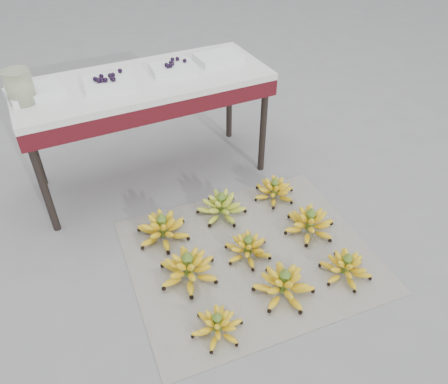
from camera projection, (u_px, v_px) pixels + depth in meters
name	position (u px, v px, depth m)	size (l,w,h in m)	color
ground	(232.00, 265.00, 2.27)	(60.00, 60.00, 0.00)	slate
newspaper_mat	(250.00, 255.00, 2.32)	(1.25, 1.05, 0.01)	silver
bunch_front_left	(217.00, 325.00, 1.93)	(0.28, 0.28, 0.14)	yellow
bunch_front_center	(284.00, 285.00, 2.09)	(0.34, 0.34, 0.18)	yellow
bunch_front_right	(346.00, 267.00, 2.18)	(0.26, 0.26, 0.16)	yellow
bunch_mid_left	(188.00, 268.00, 2.17)	(0.34, 0.34, 0.18)	yellow
bunch_mid_center	(248.00, 248.00, 2.29)	(0.30, 0.30, 0.15)	yellow
bunch_mid_right	(310.00, 223.00, 2.43)	(0.36, 0.36, 0.17)	yellow
bunch_back_left	(163.00, 229.00, 2.39)	(0.36, 0.36, 0.18)	yellow
bunch_back_center	(221.00, 206.00, 2.54)	(0.34, 0.34, 0.17)	#90B82F
bunch_back_right	(274.00, 190.00, 2.67)	(0.31, 0.31, 0.15)	yellow
vendor_table	(145.00, 91.00, 2.50)	(1.43, 0.57, 0.69)	black
tray_far_left	(34.00, 92.00, 2.27)	(0.30, 0.24, 0.04)	silver
tray_left	(109.00, 82.00, 2.36)	(0.29, 0.23, 0.07)	silver
tray_right	(173.00, 68.00, 2.51)	(0.27, 0.20, 0.06)	silver
tray_far_right	(218.00, 58.00, 2.63)	(0.27, 0.20, 0.04)	silver
glass_jar	(20.00, 87.00, 2.17)	(0.14, 0.14, 0.17)	beige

